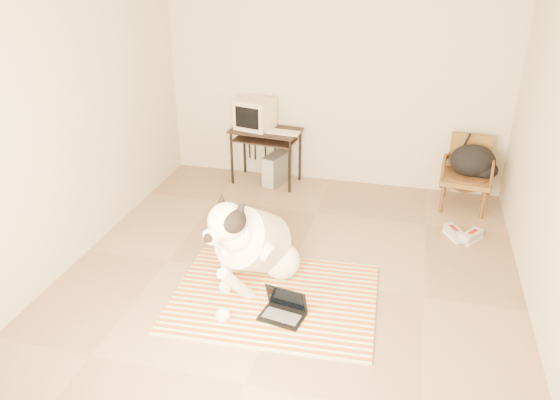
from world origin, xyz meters
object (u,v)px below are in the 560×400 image
at_px(crt_monitor, 255,114).
at_px(pc_tower, 276,169).
at_px(backpack, 475,162).
at_px(laptop, 284,309).
at_px(rattan_chair, 467,173).
at_px(dog, 253,244).
at_px(computer_desk, 266,137).

relative_size(crt_monitor, pc_tower, 1.07).
bearing_deg(pc_tower, backpack, -1.81).
relative_size(laptop, rattan_chair, 0.49).
distance_m(laptop, backpack, 2.93).
bearing_deg(rattan_chair, laptop, -121.23).
height_order(dog, backpack, dog).
relative_size(laptop, computer_desk, 0.45).
bearing_deg(backpack, rattan_chair, -178.12).
height_order(crt_monitor, rattan_chair, crt_monitor).
bearing_deg(backpack, laptop, -122.27).
xyz_separation_m(dog, pc_tower, (-0.34, 2.10, -0.20)).
distance_m(dog, computer_desk, 2.17).
relative_size(laptop, backpack, 0.74).
bearing_deg(crt_monitor, laptop, -69.15).
relative_size(pc_tower, backpack, 0.85).
distance_m(dog, pc_tower, 2.13).
distance_m(dog, laptop, 0.64).
bearing_deg(laptop, backpack, 57.73).
distance_m(computer_desk, backpack, 2.39).
distance_m(dog, crt_monitor, 2.28).
height_order(dog, pc_tower, dog).
relative_size(dog, pc_tower, 3.06).
bearing_deg(backpack, computer_desk, 178.00).
xyz_separation_m(computer_desk, backpack, (2.38, -0.08, -0.06)).
height_order(computer_desk, backpack, backpack).
height_order(dog, rattan_chair, dog).
bearing_deg(computer_desk, crt_monitor, 165.82).
bearing_deg(laptop, crt_monitor, 110.85).
relative_size(rattan_chair, backpack, 1.52).
height_order(dog, computer_desk, dog).
height_order(laptop, pc_tower, pc_tower).
xyz_separation_m(computer_desk, rattan_chair, (2.32, -0.09, -0.19)).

